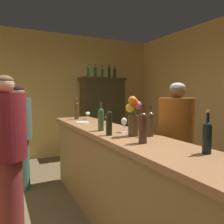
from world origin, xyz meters
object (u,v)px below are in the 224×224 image
Objects in this scene: wine_bottle_riesling at (143,126)px; display_bottle_center at (102,72)px; wine_bottle_syrah at (101,118)px; wine_glass_spare at (108,117)px; display_cabinet at (103,114)px; cheese_plate at (82,122)px; patron_tall at (7,152)px; bartender at (176,148)px; wine_glass_rear at (88,114)px; display_bottle_midleft at (96,71)px; wine_bottle_malbec at (77,110)px; display_bottle_right at (115,73)px; wine_bottle_merlot at (109,122)px; wine_bottle_pinot at (150,123)px; wine_glass_front at (124,122)px; patron_by_cabinet at (20,134)px; bar_counter at (116,179)px; display_bottle_left at (88,71)px; flower_arrangement at (133,114)px; display_bottle_midright at (109,72)px.

display_bottle_center is (1.18, 3.38, 0.77)m from wine_bottle_riesling.
display_bottle_center is at bearing 65.09° from wine_bottle_syrah.
wine_bottle_syrah reaches higher than wine_glass_spare.
display_cabinet is 2.30m from cheese_plate.
patron_tall is (-0.94, 0.15, -0.30)m from wine_bottle_syrah.
bartender is (0.71, -1.10, -0.21)m from cheese_plate.
wine_bottle_syrah is 0.47m from wine_glass_spare.
bartender is (0.50, -1.44, -0.29)m from wine_glass_rear.
cheese_plate is 0.62× the size of display_bottle_center.
display_bottle_midleft is 1.01× the size of display_bottle_center.
display_bottle_midleft reaches higher than wine_bottle_malbec.
wine_bottle_syrah is at bearing -120.55° from display_bottle_right.
wine_bottle_merlot is 1.04× the size of wine_bottle_pinot.
patron_by_cabinet reaches higher than wine_glass_front.
display_cabinet reaches higher than wine_glass_rear.
display_bottle_left is at bearing 74.90° from bar_counter.
wine_glass_front is at bearing -47.65° from wine_bottle_syrah.
flower_arrangement is at bearing -35.52° from wine_bottle_merlot.
patron_by_cabinet is at bearing -143.17° from display_bottle_midleft.
wine_bottle_malbec is 0.19m from wine_glass_rear.
flower_arrangement is 1.13× the size of display_bottle_midright.
wine_bottle_malbec is at bearing 154.81° from wine_glass_rear.
display_bottle_midleft is 0.99× the size of display_bottle_right.
display_bottle_midright reaches higher than display_bottle_left.
wine_bottle_syrah is at bearing -108.23° from display_bottle_left.
flower_arrangement is at bearing -83.62° from cheese_plate.
flower_arrangement is 1.16m from cheese_plate.
display_bottle_center is at bearing 68.27° from bar_counter.
wine_bottle_malbec is 1.69m from bartender.
bartender is (0.74, -0.39, -0.34)m from wine_bottle_syrah.
cheese_plate is (-0.06, -0.41, -0.14)m from wine_bottle_malbec.
wine_glass_spare is 0.35× the size of flower_arrangement.
wine_glass_front is at bearing -103.70° from display_bottle_left.
wine_glass_spare is at bearing -87.28° from wine_glass_rear.
wine_bottle_malbec reaches higher than wine_glass_rear.
wine_bottle_malbec is 1.15× the size of wine_bottle_merlot.
display_cabinet is 6.10× the size of wine_bottle_merlot.
wine_glass_front is 0.50× the size of display_bottle_midleft.
wine_glass_rear is (-1.00, -1.61, 0.19)m from display_cabinet.
display_bottle_midright is at bearing 0.00° from display_bottle_midleft.
wine_bottle_riesling reaches higher than wine_bottle_pinot.
patron_by_cabinet is (0.20, 1.16, -0.03)m from patron_tall.
bar_counter is 10.39× the size of display_bottle_midleft.
display_cabinet is 5.91× the size of display_bottle_right.
display_bottle_right reaches higher than flower_arrangement.
wine_bottle_pinot is at bearing -31.80° from flower_arrangement.
patron_by_cabinet is (-0.87, 1.45, 0.33)m from bar_counter.
wine_glass_spare is at bearing 91.15° from wine_bottle_pinot.
cheese_plate is 2.39m from display_bottle_midleft.
flower_arrangement is 3.25m from display_bottle_left.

